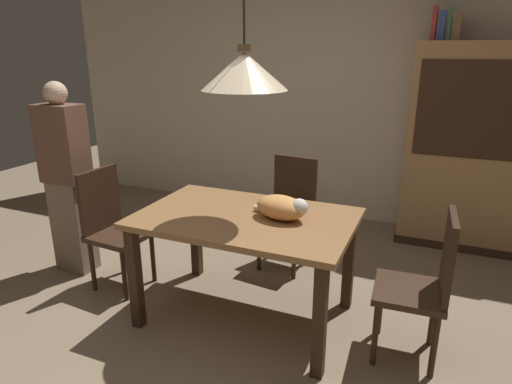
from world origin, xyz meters
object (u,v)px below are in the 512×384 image
(chair_right_side, at_px, (425,282))
(book_green_slim, at_px, (449,25))
(chair_far_back, at_px, (289,207))
(person_standing, at_px, (67,180))
(pendant_lamp, at_px, (244,71))
(dining_table, at_px, (246,230))
(cat_sleeping, at_px, (282,207))
(hutch_bookcase, at_px, (470,153))
(book_red_tall, at_px, (434,24))
(book_blue_wide, at_px, (442,26))
(chair_left_side, at_px, (112,224))
(book_brown_thick, at_px, (457,27))

(chair_right_side, relative_size, book_green_slim, 3.58)
(chair_far_back, distance_m, person_standing, 1.82)
(pendant_lamp, bearing_deg, person_standing, 177.01)
(dining_table, relative_size, chair_right_side, 1.51)
(cat_sleeping, bearing_deg, hutch_bookcase, 58.61)
(hutch_bookcase, relative_size, book_green_slim, 7.12)
(book_red_tall, relative_size, book_blue_wide, 1.17)
(book_green_slim, height_order, person_standing, book_green_slim)
(chair_far_back, height_order, book_green_slim, book_green_slim)
(chair_left_side, height_order, pendant_lamp, pendant_lamp)
(chair_left_side, relative_size, hutch_bookcase, 0.50)
(dining_table, distance_m, book_green_slim, 2.55)
(dining_table, relative_size, chair_far_back, 1.51)
(chair_far_back, bearing_deg, pendant_lamp, -90.55)
(book_green_slim, xyz_separation_m, person_standing, (-2.67, -1.81, -1.20))
(chair_far_back, distance_m, book_green_slim, 2.07)
(dining_table, height_order, hutch_bookcase, hutch_bookcase)
(book_red_tall, relative_size, person_standing, 0.18)
(book_green_slim, relative_size, book_brown_thick, 1.08)
(pendant_lamp, xyz_separation_m, book_blue_wide, (1.00, 1.90, 0.31))
(chair_left_side, relative_size, book_brown_thick, 3.88)
(chair_left_side, height_order, book_green_slim, book_green_slim)
(chair_left_side, relative_size, book_blue_wide, 3.88)
(person_standing, bearing_deg, chair_far_back, 26.17)
(book_blue_wide, relative_size, person_standing, 0.15)
(chair_right_side, xyz_separation_m, book_red_tall, (-0.19, 1.89, 1.48))
(chair_right_side, bearing_deg, cat_sleeping, 177.59)
(dining_table, xyz_separation_m, book_red_tall, (0.94, 1.90, 1.34))
(cat_sleeping, distance_m, person_standing, 1.85)
(book_brown_thick, height_order, person_standing, book_brown_thick)
(chair_left_side, height_order, person_standing, person_standing)
(dining_table, distance_m, book_brown_thick, 2.56)
(chair_far_back, bearing_deg, book_brown_thick, 42.50)
(chair_right_side, height_order, pendant_lamp, pendant_lamp)
(dining_table, xyz_separation_m, chair_right_side, (1.13, 0.00, -0.14))
(chair_left_side, bearing_deg, cat_sleeping, 1.50)
(dining_table, xyz_separation_m, chair_left_side, (-1.13, 0.01, -0.14))
(book_red_tall, xyz_separation_m, book_brown_thick, (0.18, 0.00, -0.03))
(chair_far_back, relative_size, chair_left_side, 1.00)
(book_red_tall, bearing_deg, chair_right_side, -84.34)
(dining_table, xyz_separation_m, hutch_bookcase, (1.37, 1.90, 0.24))
(person_standing, bearing_deg, dining_table, -2.99)
(chair_right_side, distance_m, person_standing, 2.75)
(hutch_bookcase, xyz_separation_m, book_blue_wide, (-0.37, 0.00, 1.08))
(book_brown_thick, bearing_deg, hutch_bookcase, -0.34)
(chair_left_side, distance_m, hutch_bookcase, 3.16)
(chair_right_side, bearing_deg, book_red_tall, 95.66)
(dining_table, distance_m, book_red_tall, 2.51)
(chair_right_side, bearing_deg, book_brown_thick, 90.21)
(book_blue_wide, xyz_separation_m, person_standing, (-2.61, -1.81, -1.19))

